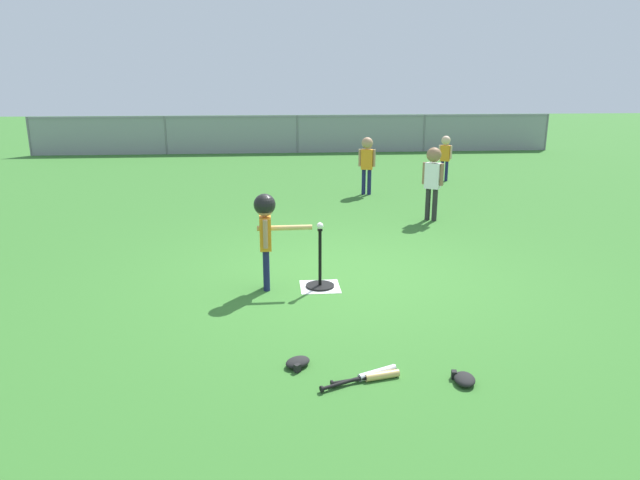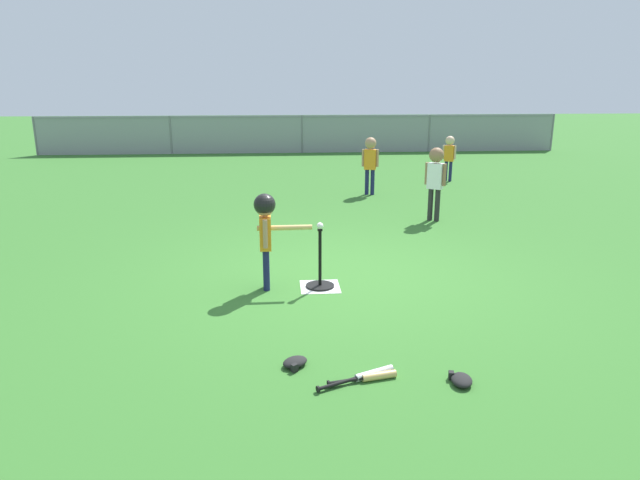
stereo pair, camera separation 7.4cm
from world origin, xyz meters
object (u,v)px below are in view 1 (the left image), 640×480
fielder_deep_center (433,174)px  glove_by_plate (464,379)px  batting_tee (320,278)px  batter_child (266,222)px  spare_bat_wood (375,377)px  fielder_near_right (367,158)px  glove_near_bats (298,362)px  fielder_deep_left (445,152)px  spare_bat_silver (370,375)px  baseball_on_tee (320,226)px

fielder_deep_center → glove_by_plate: bearing=-102.7°
fielder_deep_center → batting_tee: bearing=-125.2°
batter_child → spare_bat_wood: size_ratio=1.93×
fielder_near_right → glove_near_bats: (-1.73, -7.02, -0.70)m
fielder_near_right → fielder_deep_left: 2.45m
spare_bat_silver → fielder_deep_center: bearing=69.5°
fielder_deep_center → fielder_near_right: 2.35m
fielder_deep_center → fielder_deep_left: bearing=70.2°
batting_tee → glove_near_bats: 1.85m
fielder_deep_left → fielder_deep_center: bearing=-109.8°
fielder_deep_left → spare_bat_silver: size_ratio=1.58×
baseball_on_tee → fielder_deep_center: bearing=54.8°
spare_bat_wood → glove_by_plate: size_ratio=2.28×
baseball_on_tee → batter_child: size_ratio=0.07×
spare_bat_silver → batting_tee: bearing=95.9°
fielder_near_right → spare_bat_silver: (-1.17, -7.27, -0.70)m
batter_child → glove_near_bats: batter_child is taller
fielder_deep_center → fielder_near_right: size_ratio=1.05×
spare_bat_silver → glove_near_bats: bearing=156.0°
fielder_deep_center → spare_bat_wood: size_ratio=2.14×
batting_tee → spare_bat_wood: size_ratio=1.20×
batter_child → batting_tee: bearing=0.9°
batting_tee → fielder_deep_left: bearing=62.7°
batter_child → fielder_deep_center: 4.00m
batter_child → spare_bat_wood: batter_child is taller
baseball_on_tee → glove_by_plate: size_ratio=0.30×
fielder_deep_left → glove_near_bats: bearing=-114.0°
fielder_deep_left → spare_bat_wood: 9.26m
baseball_on_tee → fielder_deep_left: fielder_deep_left is taller
spare_bat_silver → spare_bat_wood: (0.04, -0.03, 0.00)m
fielder_near_right → spare_bat_wood: size_ratio=2.03×
batter_child → fielder_deep_center: size_ratio=0.90×
batting_tee → baseball_on_tee: 0.60m
fielder_deep_center → fielder_deep_left: size_ratio=1.18×
baseball_on_tee → fielder_deep_center: fielder_deep_center is taller
fielder_deep_center → fielder_near_right: bearing=107.4°
batter_child → glove_by_plate: 2.76m
glove_by_plate → glove_near_bats: (-1.27, 0.38, 0.00)m
batting_tee → spare_bat_wood: batting_tee is taller
fielder_deep_center → glove_near_bats: bearing=-116.9°
batting_tee → batter_child: batter_child is taller
fielder_near_right → glove_near_bats: fielder_near_right is taller
fielder_deep_left → spare_bat_wood: (-3.15, -8.69, -0.62)m
fielder_deep_left → glove_by_plate: fielder_deep_left is taller
fielder_near_right → batter_child: bearing=-110.7°
batter_child → spare_bat_wood: 2.37m
baseball_on_tee → spare_bat_silver: (0.21, -2.07, -0.68)m
glove_by_plate → fielder_deep_left: bearing=74.3°
fielder_deep_left → glove_near_bats: fielder_deep_left is taller
fielder_deep_center → glove_near_bats: fielder_deep_center is taller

